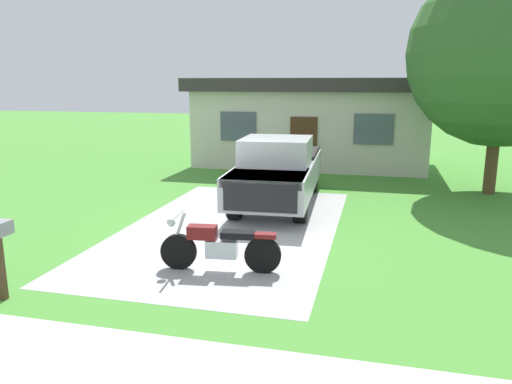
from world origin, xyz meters
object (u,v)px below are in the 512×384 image
at_px(motorcycle, 219,246).
at_px(shade_tree, 503,54).
at_px(neighbor_house, 313,120).
at_px(pickup_truck, 279,170).

relative_size(motorcycle, shade_tree, 0.32).
bearing_deg(neighbor_house, pickup_truck, -89.71).
height_order(pickup_truck, shade_tree, shade_tree).
distance_m(motorcycle, pickup_truck, 5.34).
xyz_separation_m(pickup_truck, neighbor_house, (-0.04, 7.40, 0.84)).
bearing_deg(pickup_truck, neighbor_house, 90.29).
bearing_deg(shade_tree, motorcycle, -126.85).
distance_m(pickup_truck, shade_tree, 7.39).
bearing_deg(motorcycle, shade_tree, 53.15).
distance_m(pickup_truck, neighbor_house, 7.45).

